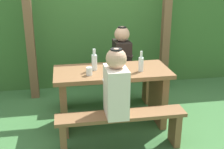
{
  "coord_description": "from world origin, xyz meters",
  "views": [
    {
      "loc": [
        -0.56,
        -3.26,
        1.86
      ],
      "look_at": [
        0.0,
        0.0,
        0.67
      ],
      "focal_mm": 46.37,
      "sensor_mm": 36.0,
      "label": 1
    }
  ],
  "objects": [
    {
      "name": "person_white_shirt",
      "position": [
        -0.06,
        -0.57,
        0.76
      ],
      "size": [
        0.25,
        0.35,
        0.72
      ],
      "color": "silver",
      "rests_on": "bench_near"
    },
    {
      "name": "drinking_glass",
      "position": [
        -0.29,
        -0.13,
        0.78
      ],
      "size": [
        0.07,
        0.07,
        0.09
      ],
      "primitive_type": "cylinder",
      "color": "silver",
      "rests_on": "picnic_table"
    },
    {
      "name": "bottle_right",
      "position": [
        0.33,
        -0.1,
        0.83
      ],
      "size": [
        0.06,
        0.06,
        0.25
      ],
      "color": "silver",
      "rests_on": "picnic_table"
    },
    {
      "name": "person_black_coat",
      "position": [
        0.24,
        0.57,
        0.76
      ],
      "size": [
        0.25,
        0.35,
        0.72
      ],
      "color": "black",
      "rests_on": "bench_far"
    },
    {
      "name": "ground_plane",
      "position": [
        0.0,
        0.0,
        0.0
      ],
      "size": [
        12.0,
        12.0,
        0.0
      ],
      "primitive_type": "plane",
      "color": "#396C38"
    },
    {
      "name": "bottle_left",
      "position": [
        -0.21,
        0.04,
        0.84
      ],
      "size": [
        0.07,
        0.07,
        0.26
      ],
      "color": "silver",
      "rests_on": "picnic_table"
    },
    {
      "name": "bench_near",
      "position": [
        0.0,
        -0.57,
        0.31
      ],
      "size": [
        1.4,
        0.24,
        0.43
      ],
      "color": "brown",
      "rests_on": "ground_plane"
    },
    {
      "name": "pergola_post_right",
      "position": [
        1.04,
        1.03,
        1.1
      ],
      "size": [
        0.12,
        0.12,
        2.2
      ],
      "primitive_type": "cube",
      "color": "brown",
      "rests_on": "ground_plane"
    },
    {
      "name": "cell_phone",
      "position": [
        0.12,
        -0.09,
        0.74
      ],
      "size": [
        0.12,
        0.16,
        0.01
      ],
      "primitive_type": "cube",
      "rotation": [
        0.0,
        0.0,
        -0.46
      ],
      "color": "black",
      "rests_on": "picnic_table"
    },
    {
      "name": "bench_far",
      "position": [
        0.0,
        0.57,
        0.31
      ],
      "size": [
        1.4,
        0.24,
        0.43
      ],
      "color": "brown",
      "rests_on": "ground_plane"
    },
    {
      "name": "hedge_backdrop",
      "position": [
        0.0,
        1.85,
        1.01
      ],
      "size": [
        6.4,
        1.0,
        2.02
      ],
      "primitive_type": "cube",
      "color": "#37682C",
      "rests_on": "ground_plane"
    },
    {
      "name": "picnic_table",
      "position": [
        0.0,
        0.0,
        0.5
      ],
      "size": [
        1.4,
        0.64,
        0.73
      ],
      "color": "brown",
      "rests_on": "ground_plane"
    },
    {
      "name": "pergola_post_left",
      "position": [
        -1.04,
        1.03,
        1.1
      ],
      "size": [
        0.12,
        0.12,
        2.2
      ],
      "primitive_type": "cube",
      "color": "brown",
      "rests_on": "ground_plane"
    }
  ]
}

